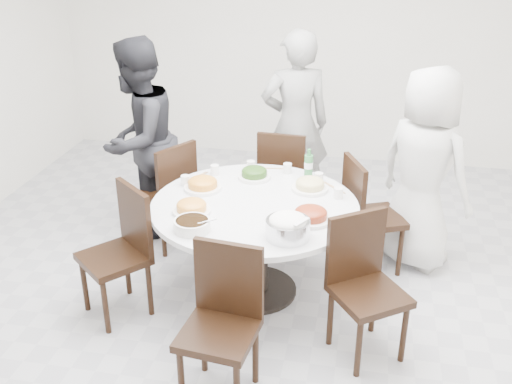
% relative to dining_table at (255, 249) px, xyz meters
% --- Properties ---
extents(floor, '(6.00, 6.00, 0.01)m').
position_rel_dining_table_xyz_m(floor, '(0.17, -0.07, -0.38)').
color(floor, '#B7B7BC').
rests_on(floor, ground).
extents(wall_back, '(6.00, 0.01, 2.80)m').
position_rel_dining_table_xyz_m(wall_back, '(0.17, 2.93, 1.02)').
color(wall_back, white).
rests_on(wall_back, ground).
extents(dining_table, '(1.50, 1.50, 0.75)m').
position_rel_dining_table_xyz_m(dining_table, '(0.00, 0.00, 0.00)').
color(dining_table, white).
rests_on(dining_table, floor).
extents(chair_ne, '(0.55, 0.55, 0.95)m').
position_rel_dining_table_xyz_m(chair_ne, '(0.86, 0.53, 0.10)').
color(chair_ne, black).
rests_on(chair_ne, floor).
extents(chair_n, '(0.44, 0.44, 0.95)m').
position_rel_dining_table_xyz_m(chair_n, '(0.06, 1.14, 0.10)').
color(chair_n, black).
rests_on(chair_n, floor).
extents(chair_nw, '(0.57, 0.57, 0.95)m').
position_rel_dining_table_xyz_m(chair_nw, '(-0.91, 0.59, 0.10)').
color(chair_nw, black).
rests_on(chair_nw, floor).
extents(chair_sw, '(0.59, 0.59, 0.95)m').
position_rel_dining_table_xyz_m(chair_sw, '(-0.92, -0.45, 0.10)').
color(chair_sw, black).
rests_on(chair_sw, floor).
extents(chair_s, '(0.47, 0.47, 0.95)m').
position_rel_dining_table_xyz_m(chair_s, '(0.01, -1.11, 0.10)').
color(chair_s, black).
rests_on(chair_s, floor).
extents(chair_se, '(0.59, 0.59, 0.95)m').
position_rel_dining_table_xyz_m(chair_se, '(0.85, -0.55, 0.10)').
color(chair_se, black).
rests_on(chair_se, floor).
extents(diner_right, '(0.95, 0.90, 1.64)m').
position_rel_dining_table_xyz_m(diner_right, '(1.22, 0.70, 0.45)').
color(diner_right, silver).
rests_on(diner_right, floor).
extents(diner_middle, '(0.74, 0.60, 1.75)m').
position_rel_dining_table_xyz_m(diner_middle, '(0.10, 1.43, 0.50)').
color(diner_middle, black).
rests_on(diner_middle, floor).
extents(diner_left, '(0.82, 0.96, 1.75)m').
position_rel_dining_table_xyz_m(diner_left, '(-1.17, 0.76, 0.50)').
color(diner_left, black).
rests_on(diner_left, floor).
extents(dish_greens, '(0.26, 0.26, 0.07)m').
position_rel_dining_table_xyz_m(dish_greens, '(-0.09, 0.44, 0.41)').
color(dish_greens, white).
rests_on(dish_greens, dining_table).
extents(dish_pale, '(0.28, 0.28, 0.07)m').
position_rel_dining_table_xyz_m(dish_pale, '(0.36, 0.31, 0.41)').
color(dish_pale, white).
rests_on(dish_pale, dining_table).
extents(dish_orange, '(0.28, 0.28, 0.08)m').
position_rel_dining_table_xyz_m(dish_orange, '(-0.43, 0.17, 0.41)').
color(dish_orange, white).
rests_on(dish_orange, dining_table).
extents(dish_redbrown, '(0.29, 0.29, 0.07)m').
position_rel_dining_table_xyz_m(dish_redbrown, '(0.42, -0.18, 0.41)').
color(dish_redbrown, white).
rests_on(dish_redbrown, dining_table).
extents(dish_tofu, '(0.27, 0.27, 0.07)m').
position_rel_dining_table_xyz_m(dish_tofu, '(-0.40, -0.22, 0.41)').
color(dish_tofu, white).
rests_on(dish_tofu, dining_table).
extents(rice_bowl, '(0.29, 0.29, 0.12)m').
position_rel_dining_table_xyz_m(rice_bowl, '(0.30, -0.44, 0.44)').
color(rice_bowl, silver).
rests_on(rice_bowl, dining_table).
extents(soup_bowl, '(0.24, 0.24, 0.07)m').
position_rel_dining_table_xyz_m(soup_bowl, '(-0.33, -0.47, 0.41)').
color(soup_bowl, white).
rests_on(soup_bowl, dining_table).
extents(beverage_bottle, '(0.07, 0.07, 0.23)m').
position_rel_dining_table_xyz_m(beverage_bottle, '(0.32, 0.55, 0.49)').
color(beverage_bottle, '#2E753A').
rests_on(beverage_bottle, dining_table).
extents(tea_cups, '(0.07, 0.07, 0.08)m').
position_rel_dining_table_xyz_m(tea_cups, '(0.02, 0.62, 0.42)').
color(tea_cups, white).
rests_on(tea_cups, dining_table).
extents(chopsticks, '(0.24, 0.04, 0.01)m').
position_rel_dining_table_xyz_m(chopsticks, '(-0.04, 0.68, 0.38)').
color(chopsticks, tan).
rests_on(chopsticks, dining_table).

